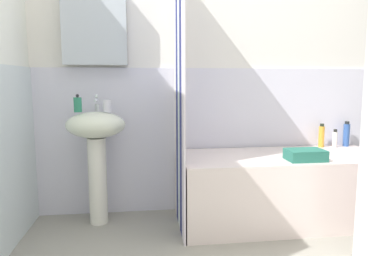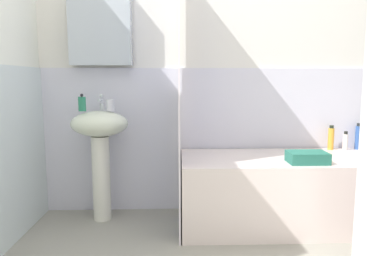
# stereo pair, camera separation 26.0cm
# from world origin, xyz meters

# --- Properties ---
(wall_back_tiled) EXTENTS (3.60, 0.18, 2.40)m
(wall_back_tiled) POSITION_xyz_m (-0.06, 1.26, 1.14)
(wall_back_tiled) COLOR white
(wall_back_tiled) RESTS_ON ground_plane
(sink) EXTENTS (0.44, 0.34, 0.87)m
(sink) POSITION_xyz_m (-1.03, 1.03, 0.64)
(sink) COLOR white
(sink) RESTS_ON ground_plane
(faucet) EXTENTS (0.03, 0.12, 0.12)m
(faucet) POSITION_xyz_m (-1.03, 1.11, 0.93)
(faucet) COLOR silver
(faucet) RESTS_ON sink
(soap_dispenser) EXTENTS (0.06, 0.06, 0.13)m
(soap_dispenser) POSITION_xyz_m (-1.15, 1.01, 0.92)
(soap_dispenser) COLOR #2A805E
(soap_dispenser) RESTS_ON sink
(toothbrush_cup) EXTENTS (0.06, 0.06, 0.09)m
(toothbrush_cup) POSITION_xyz_m (-0.94, 1.02, 0.91)
(toothbrush_cup) COLOR silver
(toothbrush_cup) RESTS_ON sink
(bathtub) EXTENTS (1.58, 0.68, 0.53)m
(bathtub) POSITION_xyz_m (0.39, 0.88, 0.26)
(bathtub) COLOR silver
(bathtub) RESTS_ON ground_plane
(shower_curtain) EXTENTS (0.01, 0.68, 2.00)m
(shower_curtain) POSITION_xyz_m (-0.41, 0.88, 1.00)
(shower_curtain) COLOR white
(shower_curtain) RESTS_ON ground_plane
(conditioner_bottle) EXTENTS (0.05, 0.05, 0.22)m
(conditioner_bottle) POSITION_xyz_m (1.08, 1.16, 0.63)
(conditioner_bottle) COLOR #31559E
(conditioner_bottle) RESTS_ON bathtub
(body_wash_bottle) EXTENTS (0.04, 0.04, 0.16)m
(body_wash_bottle) POSITION_xyz_m (0.95, 1.13, 0.60)
(body_wash_bottle) COLOR white
(body_wash_bottle) RESTS_ON bathtub
(shampoo_bottle) EXTENTS (0.05, 0.05, 0.20)m
(shampoo_bottle) POSITION_xyz_m (0.84, 1.15, 0.62)
(shampoo_bottle) COLOR gold
(shampoo_bottle) RESTS_ON bathtub
(towel_folded) EXTENTS (0.27, 0.19, 0.08)m
(towel_folded) POSITION_xyz_m (0.48, 0.69, 0.57)
(towel_folded) COLOR #276A59
(towel_folded) RESTS_ON bathtub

